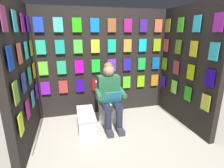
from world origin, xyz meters
name	(u,v)px	position (x,y,z in m)	size (l,w,h in m)	color
ground_plane	(128,159)	(0.00, 0.00, 0.00)	(30.00, 30.00, 0.00)	#B2A899
display_wall_back	(103,63)	(0.00, -1.65, 1.09)	(2.82, 0.14, 2.18)	black
display_wall_left	(187,67)	(-1.41, -0.80, 1.09)	(0.14, 1.61, 2.18)	black
display_wall_right	(21,76)	(1.41, -0.80, 1.09)	(0.14, 1.61, 2.18)	black
toilet	(107,104)	(0.02, -1.22, 0.33)	(0.41, 0.55, 0.77)	white
person_reading	(110,95)	(0.01, -1.00, 0.60)	(0.53, 0.68, 1.19)	#286B42
comic_longbox_near	(86,121)	(0.48, -0.95, 0.17)	(0.32, 0.69, 0.34)	silver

